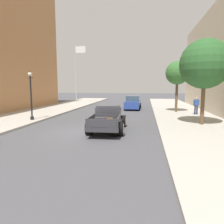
{
  "coord_description": "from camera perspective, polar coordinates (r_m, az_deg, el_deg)",
  "views": [
    {
      "loc": [
        3.67,
        -12.06,
        2.83
      ],
      "look_at": [
        1.33,
        2.11,
        1.0
      ],
      "focal_mm": 32.97,
      "sensor_mm": 36.0,
      "label": 1
    }
  ],
  "objects": [
    {
      "name": "hotrod_truck_gunmetal",
      "position": [
        13.29,
        -1.05,
        -1.72
      ],
      "size": [
        2.35,
        5.01,
        1.58
      ],
      "color": "#333338",
      "rests_on": "ground"
    },
    {
      "name": "car_background_blue",
      "position": [
        25.19,
        5.8,
        2.52
      ],
      "size": [
        1.93,
        4.33,
        1.65
      ],
      "color": "#284293",
      "rests_on": "ground"
    },
    {
      "name": "ground_plane",
      "position": [
        12.91,
        -7.42,
        -5.46
      ],
      "size": [
        140.0,
        140.0,
        0.0
      ],
      "primitive_type": "plane",
      "color": "#47474C"
    },
    {
      "name": "sidewalk_right",
      "position": [
        12.87,
        25.4,
        -5.81
      ],
      "size": [
        5.5,
        64.0,
        0.15
      ],
      "primitive_type": "cube",
      "color": "#ADA89E",
      "rests_on": "ground"
    },
    {
      "name": "street_tree_nearest",
      "position": [
        15.63,
        24.34,
        12.0
      ],
      "size": [
        3.37,
        3.37,
        5.84
      ],
      "color": "brown",
      "rests_on": "sidewalk_right"
    },
    {
      "name": "street_tree_second",
      "position": [
        22.44,
        17.69,
        10.22
      ],
      "size": [
        2.41,
        2.41,
        5.21
      ],
      "color": "brown",
      "rests_on": "sidewalk_right"
    },
    {
      "name": "street_lamp_near",
      "position": [
        17.43,
        -21.58,
        5.29
      ],
      "size": [
        0.5,
        0.32,
        3.85
      ],
      "color": "black",
      "rests_on": "sidewalk_left"
    },
    {
      "name": "pedestrian_sidewalk_right",
      "position": [
        20.88,
        22.33,
        1.92
      ],
      "size": [
        0.53,
        0.22,
        1.65
      ],
      "color": "#232847",
      "rests_on": "sidewalk_right"
    },
    {
      "name": "flagpole",
      "position": [
        33.9,
        -9.68,
        12.13
      ],
      "size": [
        1.74,
        0.16,
        9.16
      ],
      "color": "#B2B2B7",
      "rests_on": "sidewalk_left"
    }
  ]
}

